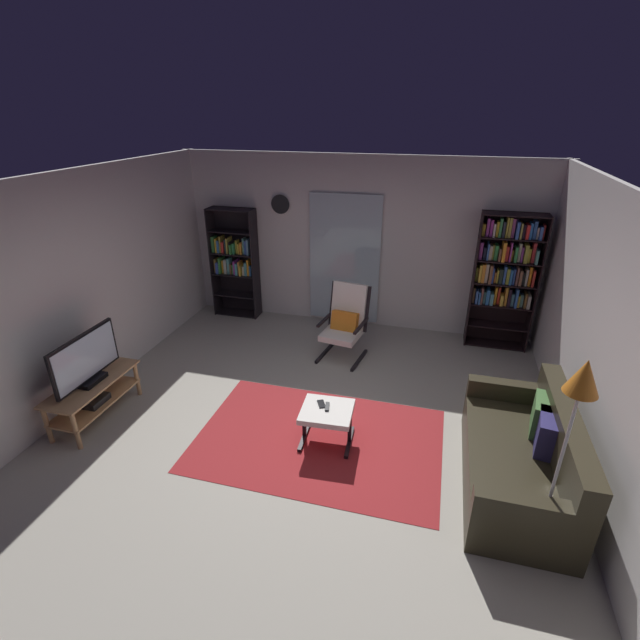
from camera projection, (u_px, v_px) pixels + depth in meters
The scene contains 17 objects.
ground_plane at pixel (303, 430), 5.00m from camera, with size 7.02×7.02×0.00m, color #A8A295.
wall_back at pixel (358, 244), 6.99m from camera, with size 5.60×0.06×2.60m, color silver.
wall_left at pixel (69, 295), 5.09m from camera, with size 0.06×6.00×2.60m, color silver.
wall_right at pixel (612, 358), 3.82m from camera, with size 0.06×6.00×2.60m, color silver.
glass_door_panel at pixel (344, 260), 7.09m from camera, with size 1.10×0.01×2.00m, color silver.
area_rug at pixel (319, 439), 4.86m from camera, with size 2.54×1.70×0.01m, color maroon.
tv_stand at pixel (94, 394), 5.09m from camera, with size 0.45×1.12×0.46m.
television at pixel (86, 360), 4.91m from camera, with size 0.20×0.93×0.57m.
bookshelf_near_tv at pixel (235, 260), 7.45m from camera, with size 0.74×0.30×1.77m.
bookshelf_near_sofa at pixel (505, 272), 6.35m from camera, with size 0.85×0.30×1.93m.
leather_sofa at pixel (524, 458), 4.16m from camera, with size 0.86×1.77×0.84m.
lounge_armchair at pixel (345, 320), 6.31m from camera, with size 0.65×0.73×1.02m.
ottoman at pixel (327, 415), 4.70m from camera, with size 0.55×0.51×0.40m.
tv_remote at pixel (327, 407), 4.70m from camera, with size 0.04×0.14×0.02m, color black.
cell_phone at pixel (321, 404), 4.75m from camera, with size 0.07×0.14×0.01m, color black.
floor_lamp_by_sofa at pixel (578, 398), 3.01m from camera, with size 0.22×0.22×1.75m.
wall_clock at pixel (280, 204), 6.98m from camera, with size 0.29×0.03×0.29m.
Camera 1 is at (1.22, -3.84, 3.20)m, focal length 25.81 mm.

